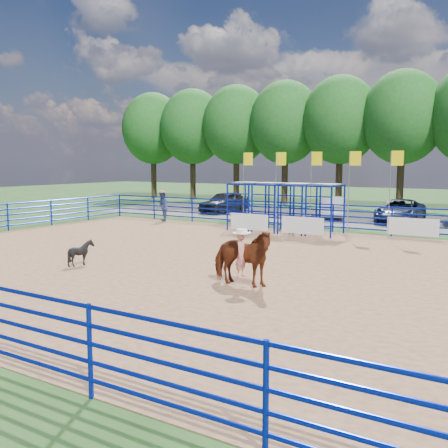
{
  "coord_description": "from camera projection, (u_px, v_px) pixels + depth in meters",
  "views": [
    {
      "loc": [
        8.56,
        -15.22,
        3.62
      ],
      "look_at": [
        -1.25,
        1.0,
        1.3
      ],
      "focal_mm": 40.0,
      "sensor_mm": 36.0,
      "label": 1
    }
  ],
  "objects": [
    {
      "name": "arena_dirt",
      "position": [
        239.0,
        265.0,
        17.76
      ],
      "size": [
        30.0,
        20.0,
        0.02
      ],
      "primitive_type": "cube",
      "color": "#A37551",
      "rests_on": "ground"
    },
    {
      "name": "car_a",
      "position": [
        225.0,
        202.0,
        36.61
      ],
      "size": [
        2.33,
        4.72,
        1.55
      ],
      "primitive_type": "imported",
      "rotation": [
        0.0,
        0.0,
        -0.11
      ],
      "color": "black",
      "rests_on": "gravel_strip"
    },
    {
      "name": "car_b",
      "position": [
        334.0,
        207.0,
        32.94
      ],
      "size": [
        2.61,
        4.63,
        1.44
      ],
      "primitive_type": "imported",
      "rotation": [
        0.0,
        0.0,
        3.4
      ],
      "color": "#9C9FA5",
      "rests_on": "gravel_strip"
    },
    {
      "name": "horse_and_rider",
      "position": [
        242.0,
        255.0,
        14.59
      ],
      "size": [
        2.06,
        1.0,
        2.36
      ],
      "color": "maroon",
      "rests_on": "arena_dirt"
    },
    {
      "name": "chute_assembly",
      "position": [
        291.0,
        208.0,
        26.09
      ],
      "size": [
        19.32,
        2.41,
        4.2
      ],
      "color": "#07189C",
      "rests_on": "ground"
    },
    {
      "name": "spectator_cowboy",
      "position": [
        162.0,
        206.0,
        30.97
      ],
      "size": [
        1.12,
        1.14,
        1.9
      ],
      "color": "navy",
      "rests_on": "arena_dirt"
    },
    {
      "name": "gravel_strip",
      "position": [
        369.0,
        219.0,
        32.2
      ],
      "size": [
        40.0,
        10.0,
        0.01
      ],
      "primitive_type": "cube",
      "color": "#67645B",
      "rests_on": "ground"
    },
    {
      "name": "treeline",
      "position": [
        403.0,
        113.0,
        38.93
      ],
      "size": [
        56.4,
        6.4,
        11.24
      ],
      "color": "#3F2B19",
      "rests_on": "ground"
    },
    {
      "name": "perimeter_fence",
      "position": [
        240.0,
        245.0,
        17.67
      ],
      "size": [
        30.1,
        20.1,
        1.5
      ],
      "color": "#07189C",
      "rests_on": "ground"
    },
    {
      "name": "ground",
      "position": [
        239.0,
        265.0,
        17.76
      ],
      "size": [
        120.0,
        120.0,
        0.0
      ],
      "primitive_type": "plane",
      "color": "#305722",
      "rests_on": "ground"
    },
    {
      "name": "calf",
      "position": [
        81.0,
        253.0,
        17.58
      ],
      "size": [
        1.09,
        1.07,
        0.91
      ],
      "primitive_type": "imported",
      "rotation": [
        0.0,
        0.0,
        2.17
      ],
      "color": "black",
      "rests_on": "arena_dirt"
    },
    {
      "name": "car_c",
      "position": [
        400.0,
        211.0,
        30.4
      ],
      "size": [
        2.43,
        5.14,
        1.42
      ],
      "primitive_type": "imported",
      "rotation": [
        0.0,
        0.0,
        0.01
      ],
      "color": "#131A31",
      "rests_on": "gravel_strip"
    }
  ]
}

